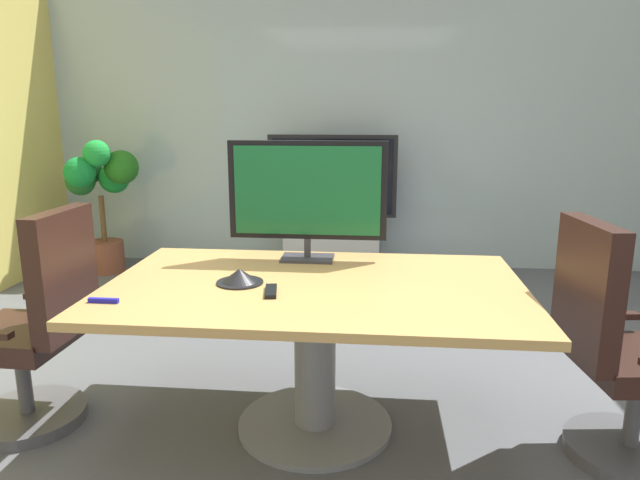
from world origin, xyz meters
The scene contains 11 objects.
ground_plane centered at (0.00, 0.00, 0.00)m, with size 7.02×7.02×0.00m, color #515459.
wall_back_glass_partition centered at (0.00, 2.98, 1.46)m, with size 6.02×0.10×2.92m, color #9EB2B7.
conference_table centered at (-0.03, -0.14, 0.56)m, with size 1.94×1.20×0.75m.
office_chair_left centered at (-1.38, -0.24, 0.46)m, with size 0.60×0.58×1.09m.
office_chair_right centered at (1.32, -0.26, 0.46)m, with size 0.62×0.60×1.09m.
tv_monitor centered at (-0.11, 0.28, 1.11)m, with size 0.84×0.18×0.64m.
wall_display_unit centered at (-0.16, 2.62, 0.44)m, with size 1.20×0.36×1.31m.
potted_plant centered at (-2.32, 2.41, 0.79)m, with size 0.73×0.69×1.27m.
conference_phone centered at (-0.38, -0.18, 0.78)m, with size 0.22×0.22×0.07m.
remote_control centered at (-0.21, -0.31, 0.76)m, with size 0.05×0.17×0.02m, color black.
whiteboard_marker centered at (-0.89, -0.51, 0.76)m, with size 0.13×0.02×0.02m, color #1919A5.
Camera 1 is at (0.25, -2.69, 1.55)m, focal length 32.03 mm.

